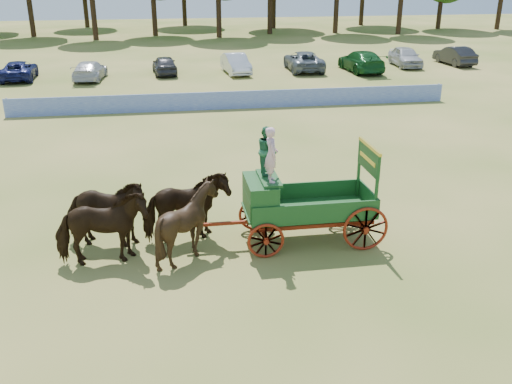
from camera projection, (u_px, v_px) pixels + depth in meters
name	position (u px, v px, depth m)	size (l,w,h in m)	color
ground	(342.00, 243.00, 17.53)	(160.00, 160.00, 0.00)	tan
horse_lead_left	(102.00, 229.00, 15.94)	(1.18, 2.60, 2.19)	black
horse_lead_right	(105.00, 213.00, 16.95)	(1.18, 2.60, 2.19)	black
horse_wheel_left	(188.00, 223.00, 16.30)	(1.77, 1.99, 2.20)	black
horse_wheel_right	(186.00, 208.00, 17.31)	(1.18, 2.60, 2.19)	black
farm_dray	(286.00, 193.00, 17.07)	(5.99, 2.00, 3.76)	maroon
sponsor_banner	(235.00, 100.00, 33.68)	(26.00, 0.08, 1.05)	#1F3DAB
parked_cars	(217.00, 64.00, 44.53)	(47.41, 7.24, 1.65)	silver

